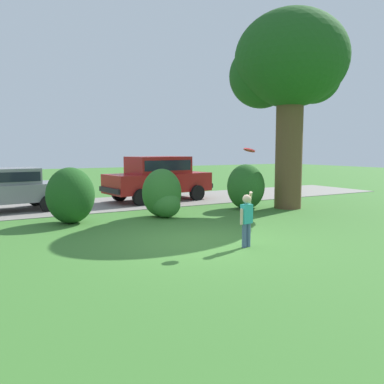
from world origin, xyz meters
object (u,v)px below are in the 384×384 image
object	(u,v)px
oak_tree_large	(288,68)
parked_suv	(158,176)
parked_sedan	(7,188)
frisbee	(249,150)
child_thrower	(247,216)

from	to	relation	value
oak_tree_large	parked_suv	distance (m)	6.84
oak_tree_large	parked_sedan	xyz separation A→B (m)	(-9.40, 4.18, -4.40)
oak_tree_large	parked_suv	world-z (taller)	oak_tree_large
parked_suv	frisbee	xyz separation A→B (m)	(-1.43, -8.17, 1.13)
child_thrower	frisbee	size ratio (longest dim) A/B	4.58
frisbee	oak_tree_large	bearing A→B (deg)	39.22
parked_sedan	frisbee	bearing A→B (deg)	-60.52
parked_suv	oak_tree_large	bearing A→B (deg)	-51.41
oak_tree_large	frisbee	distance (m)	6.91
frisbee	parked_suv	bearing A→B (deg)	80.08
oak_tree_large	frisbee	xyz separation A→B (m)	(-4.81, -3.93, -3.03)
oak_tree_large	parked_suv	bearing A→B (deg)	128.59
oak_tree_large	child_thrower	size ratio (longest dim) A/B	5.69
child_thrower	frisbee	bearing A→B (deg)	48.09
parked_sedan	child_thrower	size ratio (longest dim) A/B	3.51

